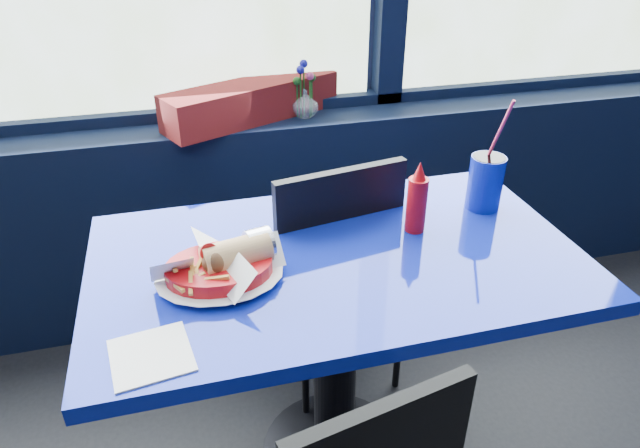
{
  "coord_description": "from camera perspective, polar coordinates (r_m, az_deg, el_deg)",
  "views": [
    {
      "loc": [
        -0.04,
        0.87,
        1.53
      ],
      "look_at": [
        0.25,
        1.98,
        0.86
      ],
      "focal_mm": 32.0,
      "sensor_mm": 36.0,
      "label": 1
    }
  ],
  "objects": [
    {
      "name": "planter_box",
      "position": [
        2.13,
        -6.8,
        12.12
      ],
      "size": [
        0.68,
        0.42,
        0.13
      ],
      "primitive_type": "cube",
      "rotation": [
        0.0,
        0.0,
        0.42
      ],
      "color": "maroon",
      "rests_on": "window_sill"
    },
    {
      "name": "near_table",
      "position": [
        1.52,
        1.62,
        -8.77
      ],
      "size": [
        1.2,
        0.7,
        0.75
      ],
      "color": "black",
      "rests_on": "ground"
    },
    {
      "name": "soda_cup",
      "position": [
        1.65,
        16.22,
        4.14
      ],
      "size": [
        0.1,
        0.1,
        0.32
      ],
      "rotation": [
        0.0,
        0.0,
        -0.28
      ],
      "color": "#0D1C98",
      "rests_on": "near_table"
    },
    {
      "name": "flower_vase",
      "position": [
        2.13,
        -1.5,
        12.26
      ],
      "size": [
        0.13,
        0.13,
        0.21
      ],
      "rotation": [
        0.0,
        0.0,
        -0.39
      ],
      "color": "silver",
      "rests_on": "window_sill"
    },
    {
      "name": "window_sill",
      "position": [
        2.29,
        -11.81,
        0.27
      ],
      "size": [
        5.0,
        0.26,
        0.8
      ],
      "primitive_type": "cube",
      "color": "black",
      "rests_on": "ground"
    },
    {
      "name": "ketchup_bottle",
      "position": [
        1.49,
        9.67,
        2.31
      ],
      "size": [
        0.05,
        0.05,
        0.2
      ],
      "color": "#B50C11",
      "rests_on": "near_table"
    },
    {
      "name": "chair_near_back",
      "position": [
        1.79,
        1.51,
        -4.13
      ],
      "size": [
        0.46,
        0.47,
        0.89
      ],
      "rotation": [
        0.0,
        0.0,
        3.31
      ],
      "color": "black",
      "rests_on": "ground"
    },
    {
      "name": "food_basket",
      "position": [
        1.33,
        -9.81,
        -4.21
      ],
      "size": [
        0.29,
        0.29,
        0.1
      ],
      "rotation": [
        0.0,
        0.0,
        -0.22
      ],
      "color": "#B50C11",
      "rests_on": "near_table"
    },
    {
      "name": "napkin",
      "position": [
        1.18,
        -16.54,
        -12.47
      ],
      "size": [
        0.17,
        0.17,
        0.0
      ],
      "primitive_type": "cube",
      "rotation": [
        0.0,
        0.0,
        0.15
      ],
      "color": "white",
      "rests_on": "near_table"
    }
  ]
}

